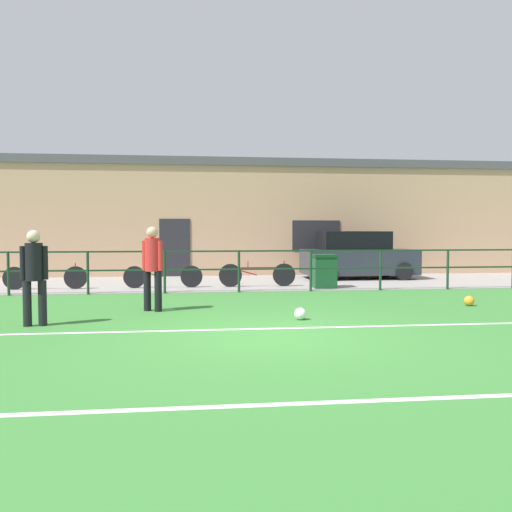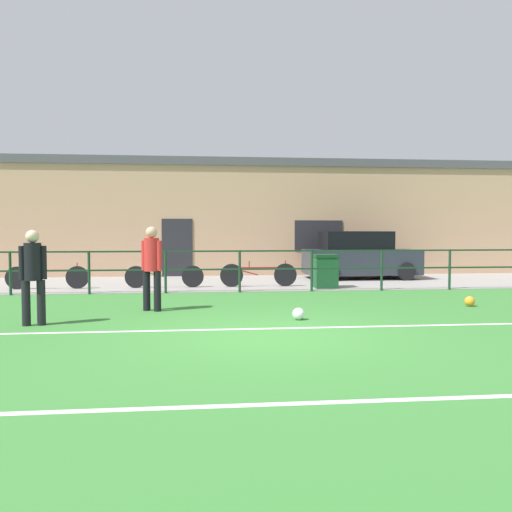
% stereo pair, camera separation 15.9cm
% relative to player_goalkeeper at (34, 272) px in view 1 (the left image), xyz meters
% --- Properties ---
extents(ground, '(60.00, 44.00, 0.04)m').
position_rel_player_goalkeeper_xyz_m(ground, '(4.04, -1.41, -0.99)').
color(ground, '#387A33').
extents(field_line_touchline, '(36.00, 0.11, 0.00)m').
position_rel_player_goalkeeper_xyz_m(field_line_touchline, '(4.04, -0.75, -0.97)').
color(field_line_touchline, white).
rests_on(field_line_touchline, ground).
extents(field_line_hash, '(36.00, 0.11, 0.00)m').
position_rel_player_goalkeeper_xyz_m(field_line_hash, '(4.04, -4.69, -0.97)').
color(field_line_hash, white).
rests_on(field_line_hash, ground).
extents(pavement_strip, '(48.00, 5.00, 0.02)m').
position_rel_player_goalkeeper_xyz_m(pavement_strip, '(4.04, 7.09, -0.96)').
color(pavement_strip, gray).
rests_on(pavement_strip, ground).
extents(perimeter_fence, '(36.07, 0.07, 1.15)m').
position_rel_player_goalkeeper_xyz_m(perimeter_fence, '(4.04, 4.59, -0.22)').
color(perimeter_fence, '#193823').
rests_on(perimeter_fence, ground).
extents(clubhouse_facade, '(28.00, 2.56, 4.35)m').
position_rel_player_goalkeeper_xyz_m(clubhouse_facade, '(4.04, 10.79, 1.21)').
color(clubhouse_facade, tan).
rests_on(clubhouse_facade, ground).
extents(player_goalkeeper, '(0.47, 0.30, 1.71)m').
position_rel_player_goalkeeper_xyz_m(player_goalkeeper, '(0.00, 0.00, 0.00)').
color(player_goalkeeper, black).
rests_on(player_goalkeeper, ground).
extents(player_striker, '(0.44, 0.31, 1.78)m').
position_rel_player_goalkeeper_xyz_m(player_striker, '(1.95, 1.49, 0.04)').
color(player_striker, black).
rests_on(player_striker, ground).
extents(soccer_ball_match, '(0.23, 0.23, 0.23)m').
position_rel_player_goalkeeper_xyz_m(soccer_ball_match, '(8.96, 1.42, -0.86)').
color(soccer_ball_match, orange).
rests_on(soccer_ball_match, ground).
extents(soccer_ball_spare, '(0.23, 0.23, 0.23)m').
position_rel_player_goalkeeper_xyz_m(soccer_ball_spare, '(4.82, 0.07, -0.85)').
color(soccer_ball_spare, white).
rests_on(soccer_ball_spare, ground).
extents(parked_car_red, '(3.83, 1.82, 1.63)m').
position_rel_player_goalkeeper_xyz_m(parked_car_red, '(8.44, 7.99, -0.18)').
color(parked_car_red, '#282D38').
rests_on(parked_car_red, pavement_strip).
extents(bicycle_parked_0, '(2.29, 0.04, 0.77)m').
position_rel_player_goalkeeper_xyz_m(bicycle_parked_0, '(4.69, 5.79, -0.60)').
color(bicycle_parked_0, black).
rests_on(bicycle_parked_0, pavement_strip).
extents(bicycle_parked_1, '(2.28, 0.04, 0.74)m').
position_rel_player_goalkeeper_xyz_m(bicycle_parked_1, '(1.93, 5.79, -0.61)').
color(bicycle_parked_1, black).
rests_on(bicycle_parked_1, pavement_strip).
extents(bicycle_parked_4, '(2.31, 0.04, 0.74)m').
position_rel_player_goalkeeper_xyz_m(bicycle_parked_4, '(-1.37, 5.79, -0.61)').
color(bicycle_parked_4, black).
rests_on(bicycle_parked_4, pavement_strip).
extents(trash_bin_0, '(0.68, 0.58, 0.97)m').
position_rel_player_goalkeeper_xyz_m(trash_bin_0, '(6.59, 5.26, -0.46)').
color(trash_bin_0, '#194C28').
rests_on(trash_bin_0, pavement_strip).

